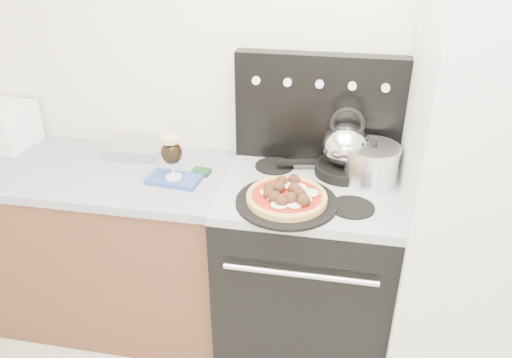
% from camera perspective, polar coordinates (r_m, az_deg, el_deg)
% --- Properties ---
extents(room_shell, '(3.52, 3.01, 2.52)m').
position_cam_1_polar(room_shell, '(1.25, -0.17, -6.89)').
color(room_shell, beige).
rests_on(room_shell, ground).
extents(base_cabinet, '(1.45, 0.60, 0.86)m').
position_cam_1_polar(base_cabinet, '(2.74, -18.16, -7.32)').
color(base_cabinet, brown).
rests_on(base_cabinet, ground).
extents(countertop, '(1.48, 0.63, 0.04)m').
position_cam_1_polar(countertop, '(2.51, -19.70, 1.02)').
color(countertop, '#9999A3').
rests_on(countertop, base_cabinet).
extents(stove_body, '(0.76, 0.65, 0.88)m').
position_cam_1_polar(stove_body, '(2.43, 5.63, -10.63)').
color(stove_body, black).
rests_on(stove_body, ground).
extents(cooktop, '(0.76, 0.65, 0.04)m').
position_cam_1_polar(cooktop, '(2.17, 6.21, -1.22)').
color(cooktop, '#ADADB2').
rests_on(cooktop, stove_body).
extents(backguard, '(0.76, 0.08, 0.50)m').
position_cam_1_polar(backguard, '(2.31, 7.16, 7.99)').
color(backguard, black).
rests_on(backguard, cooktop).
extents(fridge, '(0.64, 0.68, 1.90)m').
position_cam_1_polar(fridge, '(2.20, 24.65, -1.97)').
color(fridge, silver).
rests_on(fridge, ground).
extents(foil_sheet, '(0.28, 0.21, 0.05)m').
position_cam_1_polar(foil_sheet, '(2.53, -13.61, 3.36)').
color(foil_sheet, white).
rests_on(foil_sheet, countertop).
extents(oven_mitt, '(0.24, 0.16, 0.02)m').
position_cam_1_polar(oven_mitt, '(2.25, -9.35, -0.03)').
color(oven_mitt, '#2F52A0').
rests_on(oven_mitt, countertop).
extents(beer_glass, '(0.11, 0.11, 0.20)m').
position_cam_1_polar(beer_glass, '(2.20, -9.58, 2.49)').
color(beer_glass, black).
rests_on(beer_glass, oven_mitt).
extents(pizza_pan, '(0.45, 0.45, 0.01)m').
position_cam_1_polar(pizza_pan, '(2.03, 3.52, -2.62)').
color(pizza_pan, black).
rests_on(pizza_pan, cooktop).
extents(pizza, '(0.41, 0.41, 0.05)m').
position_cam_1_polar(pizza, '(2.01, 3.54, -1.89)').
color(pizza, '#D7914C').
rests_on(pizza, pizza_pan).
extents(skillet, '(0.30, 0.30, 0.05)m').
position_cam_1_polar(skillet, '(2.27, 9.93, 1.13)').
color(skillet, black).
rests_on(skillet, cooktop).
extents(tea_kettle, '(0.22, 0.22, 0.22)m').
position_cam_1_polar(tea_kettle, '(2.21, 10.22, 4.22)').
color(tea_kettle, silver).
rests_on(tea_kettle, skillet).
extents(stock_pot, '(0.28, 0.28, 0.16)m').
position_cam_1_polar(stock_pot, '(2.20, 13.05, 1.53)').
color(stock_pot, white).
rests_on(stock_pot, cooktop).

